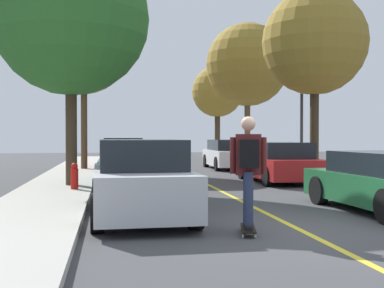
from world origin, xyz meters
TOP-DOWN VIEW (x-y plane):
  - ground at (0.00, 0.00)m, footprint 80.00×80.00m
  - sidewalk_left at (-4.59, 0.00)m, footprint 2.01×56.00m
  - center_line at (0.00, 4.00)m, footprint 0.12×39.20m
  - parked_car_left_nearest at (-2.54, 1.72)m, footprint 1.90×4.18m
  - parked_car_left_near at (-2.53, 7.96)m, footprint 1.92×4.50m
  - parked_car_left_far at (-2.53, 15.13)m, footprint 2.05×4.48m
  - parked_car_right_near at (2.54, 8.38)m, footprint 2.00×4.18m
  - parked_car_right_far at (2.53, 15.39)m, footprint 2.05×4.35m
  - street_tree_left_nearest at (-4.20, 7.06)m, footprint 4.53×4.53m
  - street_tree_left_near at (-4.20, 14.54)m, footprint 3.91×3.91m
  - street_tree_right_nearest at (4.20, 9.31)m, footprint 3.78×3.78m
  - street_tree_right_near at (4.20, 18.22)m, footprint 4.45×4.45m
  - street_tree_right_far at (4.20, 25.78)m, footprint 3.50×3.50m
  - fire_hydrant at (-4.03, 5.86)m, footprint 0.20×0.20m
  - streetlamp at (4.28, 10.73)m, footprint 0.36×0.24m
  - skateboard at (-0.94, -0.15)m, footprint 0.41×0.87m
  - skateboarder at (-0.94, -0.18)m, footprint 0.59×0.70m

SIDE VIEW (x-z plane):
  - ground at x=0.00m, z-range 0.00..0.00m
  - center_line at x=0.00m, z-range 0.00..0.01m
  - sidewalk_left at x=-4.59m, z-range 0.00..0.14m
  - skateboard at x=-0.94m, z-range 0.04..0.14m
  - fire_hydrant at x=-4.03m, z-range 0.14..0.84m
  - parked_car_right_near at x=2.54m, z-range -0.02..1.33m
  - parked_car_right_far at x=2.53m, z-range 0.00..1.38m
  - parked_car_left_near at x=-2.53m, z-range -0.01..1.41m
  - parked_car_left_far at x=-2.53m, z-range -0.03..1.45m
  - parked_car_left_nearest at x=-2.54m, z-range -0.02..1.47m
  - skateboarder at x=-0.94m, z-range 0.22..1.99m
  - streetlamp at x=4.28m, z-range 0.53..5.35m
  - street_tree_right_far at x=4.20m, z-range 1.48..7.71m
  - street_tree_right_nearest at x=4.20m, z-range 1.57..8.26m
  - street_tree_left_nearest at x=-4.20m, z-range 1.43..8.55m
  - street_tree_left_near at x=-4.20m, z-range 1.75..8.93m
  - street_tree_right_near at x=4.20m, z-range 1.64..9.11m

